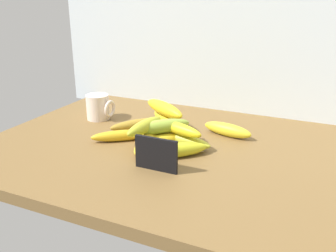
{
  "coord_description": "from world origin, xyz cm",
  "views": [
    {
      "loc": [
        36.7,
        -88.24,
        44.34
      ],
      "look_at": [
        -4.73,
        2.18,
        8.0
      ],
      "focal_mm": 40.0,
      "sensor_mm": 36.0,
      "label": 1
    }
  ],
  "objects": [
    {
      "name": "banana_6",
      "position": [
        -17.68,
        -2.36,
        4.6
      ],
      "size": [
        15.64,
        12.97,
        3.2
      ],
      "primitive_type": "ellipsoid",
      "rotation": [
        0.0,
        0.0,
        0.65
      ],
      "color": "gold",
      "rests_on": "counter_top"
    },
    {
      "name": "coffee_mug",
      "position": [
        -34.7,
        11.39,
        7.18
      ],
      "size": [
        9.12,
        7.62,
        8.36
      ],
      "color": "silver",
      "rests_on": "counter_top"
    },
    {
      "name": "back_wall",
      "position": [
        0.0,
        39.0,
        35.0
      ],
      "size": [
        130.0,
        2.0,
        70.0
      ],
      "primitive_type": "cube",
      "color": "silver",
      "rests_on": "ground"
    },
    {
      "name": "banana_1",
      "position": [
        -4.79,
        -0.97,
        4.77
      ],
      "size": [
        13.22,
        13.92,
        3.54
      ],
      "primitive_type": "ellipsoid",
      "rotation": [
        0.0,
        0.0,
        0.83
      ],
      "color": "yellow",
      "rests_on": "counter_top"
    },
    {
      "name": "banana_9",
      "position": [
        -11.49,
        14.03,
        8.93
      ],
      "size": [
        18.48,
        13.73,
        4.2
      ],
      "primitive_type": "ellipsoid",
      "rotation": [
        0.0,
        0.0,
        2.58
      ],
      "color": "yellow",
      "rests_on": "banana_8"
    },
    {
      "name": "banana_2",
      "position": [
        0.75,
        -6.61,
        4.96
      ],
      "size": [
        16.81,
        15.15,
        3.92
      ],
      "primitive_type": "ellipsoid",
      "rotation": [
        0.0,
        0.0,
        0.71
      ],
      "color": "gold",
      "rests_on": "counter_top"
    },
    {
      "name": "banana_8",
      "position": [
        -12.1,
        15.41,
        4.92
      ],
      "size": [
        14.74,
        14.84,
        3.83
      ],
      "primitive_type": "ellipsoid",
      "rotation": [
        0.0,
        0.0,
        2.35
      ],
      "color": "gold",
      "rests_on": "counter_top"
    },
    {
      "name": "banana_11",
      "position": [
        -9.17,
        -3.35,
        9.07
      ],
      "size": [
        5.57,
        15.72,
        3.6
      ],
      "primitive_type": "ellipsoid",
      "rotation": [
        0.0,
        0.0,
        1.44
      ],
      "color": "gold",
      "rests_on": "banana_3"
    },
    {
      "name": "banana_5",
      "position": [
        -17.34,
        7.84,
        4.73
      ],
      "size": [
        14.91,
        16.12,
        3.45
      ],
      "primitive_type": "ellipsoid",
      "rotation": [
        0.0,
        0.0,
        3.98
      ],
      "color": "olive",
      "rests_on": "counter_top"
    },
    {
      "name": "banana_0",
      "position": [
        -5.0,
        2.83,
        5.2
      ],
      "size": [
        19.63,
        10.53,
        4.39
      ],
      "primitive_type": "ellipsoid",
      "rotation": [
        0.0,
        0.0,
        3.48
      ],
      "color": "yellow",
      "rests_on": "counter_top"
    },
    {
      "name": "banana_10",
      "position": [
        -0.94,
        1.2,
        8.14
      ],
      "size": [
        15.63,
        7.87,
        3.28
      ],
      "primitive_type": "ellipsoid",
      "rotation": [
        0.0,
        0.0,
        2.83
      ],
      "color": "yellow",
      "rests_on": "banana_7"
    },
    {
      "name": "banana_3",
      "position": [
        -7.99,
        -4.02,
        5.13
      ],
      "size": [
        6.84,
        18.71,
        4.27
      ],
      "primitive_type": "ellipsoid",
      "rotation": [
        0.0,
        0.0,
        1.71
      ],
      "color": "gold",
      "rests_on": "counter_top"
    },
    {
      "name": "chalkboard_sign",
      "position": [
        0.42,
        -14.91,
        6.86
      ],
      "size": [
        11.0,
        1.8,
        8.4
      ],
      "color": "black",
      "rests_on": "counter_top"
    },
    {
      "name": "banana_12",
      "position": [
        -5.69,
        0.08,
        8.49
      ],
      "size": [
        14.45,
        14.77,
        3.89
      ],
      "primitive_type": "ellipsoid",
      "rotation": [
        0.0,
        0.0,
        0.8
      ],
      "color": "#9AB63B",
      "rests_on": "banana_1"
    },
    {
      "name": "banana_4",
      "position": [
        9.29,
        14.26,
        4.94
      ],
      "size": [
        16.03,
        7.16,
        3.87
      ],
      "primitive_type": "ellipsoid",
      "rotation": [
        0.0,
        0.0,
        6.06
      ],
      "color": "yellow",
      "rests_on": "counter_top"
    },
    {
      "name": "counter_top",
      "position": [
        0.0,
        0.0,
        1.5
      ],
      "size": [
        110.0,
        76.0,
        3.0
      ],
      "primitive_type": "cube",
      "color": "brown",
      "rests_on": "ground"
    },
    {
      "name": "banana_7",
      "position": [
        0.22,
        1.61,
        4.75
      ],
      "size": [
        17.85,
        6.09,
        3.5
      ],
      "primitive_type": "ellipsoid",
      "rotation": [
        0.0,
        0.0,
        2.99
      ],
      "color": "gold",
      "rests_on": "counter_top"
    }
  ]
}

